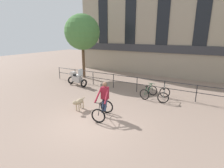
{
  "coord_description": "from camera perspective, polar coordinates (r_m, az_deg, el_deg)",
  "views": [
    {
      "loc": [
        4.38,
        -5.69,
        3.86
      ],
      "look_at": [
        -0.63,
        2.86,
        1.05
      ],
      "focal_mm": 28.0,
      "sensor_mm": 36.0,
      "label": 1
    }
  ],
  "objects": [
    {
      "name": "canal_railing",
      "position": [
        12.16,
        8.18,
        0.64
      ],
      "size": [
        15.05,
        0.05,
        1.05
      ],
      "color": "#232326",
      "rests_on": "ground_plane"
    },
    {
      "name": "dog",
      "position": [
        9.36,
        -10.81,
        -5.81
      ],
      "size": [
        0.32,
        1.05,
        0.65
      ],
      "rotation": [
        0.0,
        0.0,
        0.1
      ],
      "color": "tan",
      "rests_on": "ground_plane"
    },
    {
      "name": "parked_bicycle_near_lamp",
      "position": [
        11.31,
        11.86,
        -2.56
      ],
      "size": [
        0.84,
        1.21,
        0.86
      ],
      "rotation": [
        0.0,
        0.0,
        2.97
      ],
      "color": "black",
      "rests_on": "ground_plane"
    },
    {
      "name": "cyclist_with_bike",
      "position": [
        8.42,
        -2.74,
        -5.79
      ],
      "size": [
        0.91,
        1.28,
        1.7
      ],
      "rotation": [
        0.0,
        0.0,
        0.21
      ],
      "color": "black",
      "rests_on": "ground_plane"
    },
    {
      "name": "parked_bicycle_mid_left",
      "position": [
        11.07,
        16.6,
        -3.3
      ],
      "size": [
        0.83,
        1.2,
        0.86
      ],
      "rotation": [
        0.0,
        0.0,
        3.3
      ],
      "color": "black",
      "rests_on": "ground_plane"
    },
    {
      "name": "ground_plane",
      "position": [
        8.15,
        -6.48,
        -12.54
      ],
      "size": [
        60.0,
        60.0,
        0.0
      ],
      "primitive_type": "plane",
      "color": "gray"
    },
    {
      "name": "building_facade",
      "position": [
        17.27,
        16.49,
        18.26
      ],
      "size": [
        18.0,
        0.72,
        9.6
      ],
      "color": "gray",
      "rests_on": "ground_plane"
    },
    {
      "name": "tree_canalside_left",
      "position": [
        16.18,
        -9.69,
        16.3
      ],
      "size": [
        3.09,
        3.09,
        5.62
      ],
      "color": "brown",
      "rests_on": "ground_plane"
    },
    {
      "name": "parked_motorcycle",
      "position": [
        13.92,
        -11.37,
        1.8
      ],
      "size": [
        1.72,
        0.86,
        1.35
      ],
      "rotation": [
        0.0,
        0.0,
        1.42
      ],
      "color": "black",
      "rests_on": "ground_plane"
    }
  ]
}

